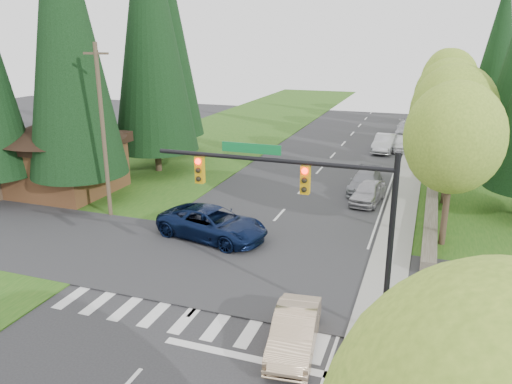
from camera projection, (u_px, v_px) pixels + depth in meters
The scene contains 29 objects.
ground at pixel (140, 371), 16.09m from camera, with size 120.00×120.00×0.00m, color #28282B.
grass_east at pixel (508, 215), 29.93m from camera, with size 14.00×110.00×0.06m, color #214F15.
grass_west at pixel (134, 176), 38.20m from camera, with size 14.00×110.00×0.06m, color #214F15.
cross_street at pixel (233, 267), 23.29m from camera, with size 120.00×8.00×0.10m, color #28282B.
sidewalk_east at pixel (405, 195), 33.66m from camera, with size 1.80×80.00×0.13m, color gray.
curb_east at pixel (392, 193), 33.93m from camera, with size 0.20×80.00×0.13m, color gray.
stone_wall_north at pixel (434, 165), 40.22m from camera, with size 0.70×40.00×0.70m, color #4C4438.
traffic_signal at pixel (310, 197), 17.25m from camera, with size 8.70×0.37×6.80m.
brown_building at pixel (64, 148), 33.41m from camera, with size 8.40×8.40×5.40m.
utility_pole at pixel (103, 131), 28.36m from camera, with size 1.60×0.24×10.00m.
decid_tree_0 at pixel (454, 138), 24.07m from camera, with size 4.80×4.80×8.37m.
decid_tree_1 at pixel (454, 114), 30.27m from camera, with size 5.20×5.20×8.80m.
decid_tree_2 at pixel (449, 98), 36.58m from camera, with size 5.00×5.00×8.82m.
decid_tree_3 at pixel (448, 92), 42.92m from camera, with size 5.00×5.00×8.55m.
decid_tree_4 at pixel (449, 81), 49.07m from camera, with size 5.40×5.40×9.18m.
decid_tree_5 at pixel (446, 80), 55.58m from camera, with size 4.80×4.80×8.30m.
decid_tree_6 at pixel (446, 73), 61.74m from camera, with size 5.20×5.20×8.86m.
conifer_w_a at pixel (65, 27), 29.57m from camera, with size 6.12×6.12×19.80m.
conifer_w_b at pixel (70, 43), 34.42m from camera, with size 5.44×5.44×17.80m.
conifer_w_c at pixel (150, 21), 36.29m from camera, with size 6.46×6.46×20.80m.
conifer_w_e at pixel (167, 36), 42.63m from camera, with size 5.78×5.78×18.80m.
conifer_e_c at pixel (500, 46), 51.99m from camera, with size 5.10×5.10×16.80m.
sedan_champagne at pixel (294, 331), 17.04m from camera, with size 1.45×4.15×1.37m, color #CBAC87.
suv_navy at pixel (213, 224), 26.34m from camera, with size 2.78×6.02×1.67m, color #0A1636.
parked_car_a at pixel (368, 192), 32.05m from camera, with size 1.67×4.14×1.41m, color #9E9DA2.
parked_car_b at pixel (365, 182), 34.33m from camera, with size 1.93×4.74×1.38m, color gray.
parked_car_c at pixel (385, 143), 46.03m from camera, with size 1.70×4.88×1.61m, color #A9AAAE.
parked_car_d at pixel (401, 143), 46.46m from camera, with size 1.71×4.24×1.44m, color white.
parked_car_e at pixel (406, 129), 53.30m from camera, with size 2.10×5.15×1.50m, color #9E9FA3.
Camera 1 is at (8.09, -11.57, 10.35)m, focal length 35.00 mm.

